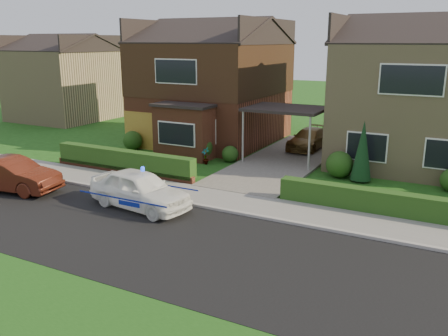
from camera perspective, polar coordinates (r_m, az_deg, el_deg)
The scene contains 25 objects.
ground at distance 15.07m, azimuth -7.83°, elevation -8.42°, with size 120.00×120.00×0.00m, color #1B4913.
road at distance 15.07m, azimuth -7.83°, elevation -8.42°, with size 60.00×6.00×0.02m, color black.
kerb at distance 17.43m, azimuth -2.02°, elevation -4.75°, with size 60.00×0.16×0.12m, color #9E9993.
sidewalk at distance 18.30m, azimuth -0.39°, elevation -3.79°, with size 60.00×2.00×0.10m, color slate.
grass_verge at distance 11.85m, azimuth -22.54°, elevation -16.49°, with size 60.00×4.00×0.01m, color #1B4913.
driveway at distance 24.35m, azimuth 7.28°, elevation 0.93°, with size 3.80×12.00×0.12m, color #666059.
house_left at distance 28.76m, azimuth -1.39°, elevation 10.80°, with size 7.50×9.53×7.25m.
house_right at distance 25.37m, azimuth 22.54°, elevation 8.75°, with size 7.50×8.06×7.25m.
carport_link at distance 23.81m, azimuth 7.45°, elevation 6.97°, with size 3.80×3.00×2.77m.
garage_door at distance 27.20m, azimuth -9.98°, elevation 4.45°, with size 2.20×0.10×2.10m, color brown.
dwarf_wall at distance 22.35m, azimuth -12.14°, elevation -0.26°, with size 7.70×0.25×0.36m, color brown.
hedge_left at distance 22.51m, azimuth -11.87°, elevation -0.62°, with size 7.50×0.55×0.90m, color #183C13.
hedge_right at distance 17.72m, azimuth 18.48°, elevation -5.42°, with size 7.50×0.55×0.80m, color #183C13.
shrub_left_far at distance 27.10m, azimuth -10.94°, elevation 3.27°, with size 1.08×1.08×1.08m, color #183C13.
shrub_left_mid at distance 24.39m, azimuth -2.93°, elevation 2.51°, with size 1.32×1.32×1.32m, color #183C13.
shrub_left_near at distance 23.95m, azimuth 0.74°, elevation 1.70°, with size 0.84×0.84×0.84m, color #183C13.
shrub_right_near at distance 21.83m, azimuth 13.71°, elevation 0.41°, with size 1.20×1.20×1.20m, color #183C13.
conifer_a at distance 21.27m, azimuth 16.30°, elevation 1.79°, with size 0.90×0.90×2.60m, color black.
neighbour_left at distance 39.27m, azimuth -18.50°, elevation 9.43°, with size 6.50×7.00×5.20m, color tan.
police_car at distance 17.58m, azimuth -10.10°, elevation -2.60°, with size 3.78×4.30×1.57m.
driveway_car at distance 26.85m, azimuth 10.19°, elevation 3.48°, with size 1.54×3.79×1.10m, color brown.
street_car at distance 21.11m, azimuth -24.19°, elevation -0.78°, with size 4.14×1.44×1.36m, color #4F1C10.
potted_plant_a at distance 23.51m, azimuth -2.24°, elevation 1.43°, with size 0.44×0.30×0.83m, color gray.
potted_plant_b at distance 23.52m, azimuth -13.19°, elevation 0.98°, with size 0.43×0.35×0.79m, color gray.
potted_plant_c at distance 23.19m, azimuth -12.16°, elevation 0.71°, with size 0.39×0.39×0.69m, color gray.
Camera 1 is at (8.16, -11.16, 5.99)m, focal length 38.00 mm.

